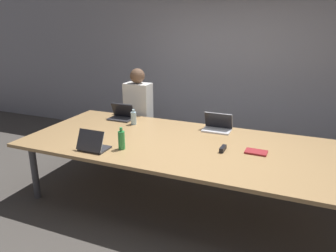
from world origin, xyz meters
The scene contains 11 objects.
ground_plane centered at (0.00, 0.00, 0.00)m, with size 24.00×24.00×0.00m, color #4C4742.
curtain_wall centered at (0.00, 2.22, 1.40)m, with size 12.00×0.06×2.80m.
conference_table centered at (0.00, 0.00, 0.71)m, with size 3.88×1.62×0.75m.
laptop_far_left centered at (-1.22, 0.57, 0.82)m, with size 0.34×0.23×0.23m.
person_far_left centered at (-1.18, 1.01, 0.70)m, with size 0.40×0.24×1.43m.
bottle_far_left centered at (-0.94, 0.42, 0.84)m, with size 0.08×0.08×0.21m.
laptop_far_center centered at (0.19, 0.60, 0.82)m, with size 0.36×0.23×0.23m.
laptop_near_left centered at (-0.90, -0.59, 0.82)m, with size 0.31×0.24×0.24m.
bottle_near_left centered at (-0.63, -0.43, 0.86)m, with size 0.08×0.08×0.25m.
stapler centered at (0.42, -0.06, 0.78)m, with size 0.05×0.15×0.05m.
notebook centered at (0.76, 0.03, 0.76)m, with size 0.23×0.16×0.02m.
Camera 1 is at (1.14, -3.35, 2.11)m, focal length 35.00 mm.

